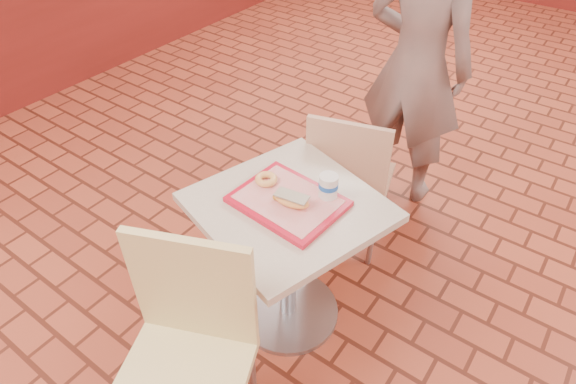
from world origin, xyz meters
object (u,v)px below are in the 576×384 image
Objects in this scene: ring_donut at (266,179)px; main_table at (288,244)px; chair_main_back at (349,177)px; serving_tray at (288,201)px; paper_cup at (328,186)px; chair_main_front at (187,349)px; long_john_donut at (291,200)px; customer at (417,66)px.

main_table is at bearing -13.83° from ring_donut.
chair_main_back reaches higher than ring_donut.
ring_donut reaches higher than serving_tray.
main_table is 0.35m from paper_cup.
ring_donut is (-0.17, 0.66, 0.23)m from chair_main_front.
chair_main_front is at bearing -75.82° from ring_donut.
chair_main_back reaches higher than paper_cup.
paper_cup is at bearing 55.41° from long_john_donut.
long_john_donut is (0.05, -0.58, 0.28)m from chair_main_back.
paper_cup is (0.14, -0.45, 0.31)m from chair_main_back.
chair_main_front is at bearing -87.02° from serving_tray.
chair_main_back is at bearing 69.64° from chair_main_front.
long_john_donut is 1.65× the size of paper_cup.
paper_cup is at bearing 91.10° from chair_main_back.
chair_main_front is at bearing 76.50° from chair_main_back.
chair_main_back is at bearing 92.78° from main_table.
serving_tray is at bearing -90.00° from main_table.
serving_tray is 4.23× the size of paper_cup.
chair_main_back is at bearing 88.42° from customer.
paper_cup is at bearing 95.93° from customer.
chair_main_front is 10.10× the size of ring_donut.
serving_tray is at bearing -13.83° from ring_donut.
long_john_donut is at bearing -34.67° from serving_tray.
long_john_donut is (0.05, -1.23, -0.07)m from customer.
paper_cup is (0.12, 0.11, 0.31)m from main_table.
paper_cup is (0.14, -1.11, -0.04)m from customer.
chair_main_front is 0.66m from serving_tray.
main_table is at bearing 69.73° from chair_main_front.
customer is 10.32× the size of long_john_donut.
customer is at bearing 84.63° from ring_donut.
chair_main_front is 0.79m from paper_cup.
serving_tray is at bearing 89.88° from customer.
main_table is 0.31m from ring_donut.
ring_donut is at bearing 80.94° from chair_main_front.
customer is (0.00, 0.65, 0.35)m from chair_main_back.
paper_cup is at bearing 43.38° from main_table.
customer reaches higher than chair_main_front.
customer is 17.07× the size of paper_cup.
chair_main_back reaches higher than main_table.
serving_tray is (0.03, -0.56, 0.25)m from chair_main_back.
chair_main_front is 5.83× the size of long_john_donut.
customer is 1.22m from serving_tray.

